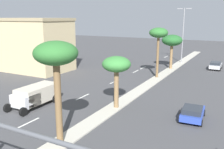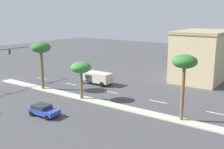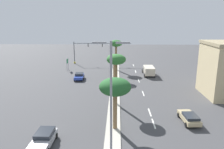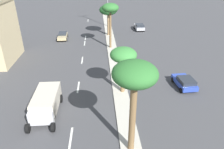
# 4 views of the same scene
# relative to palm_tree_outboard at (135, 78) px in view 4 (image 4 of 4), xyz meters

# --- Properties ---
(ground_plane) EXTENTS (160.00, 160.00, 0.00)m
(ground_plane) POSITION_rel_palm_tree_outboard_xyz_m (0.04, 16.69, -6.84)
(ground_plane) COLOR #424244
(median_curb) EXTENTS (1.80, 69.69, 0.12)m
(median_curb) POSITION_rel_palm_tree_outboard_xyz_m (0.04, 24.43, -6.78)
(median_curb) COLOR #B7B2A3
(median_curb) RESTS_ON ground
(lane_stripe_outboard) EXTENTS (0.20, 2.80, 0.01)m
(lane_stripe_outboard) POSITION_rel_palm_tree_outboard_xyz_m (-5.17, 1.61, -6.83)
(lane_stripe_outboard) COLOR silver
(lane_stripe_outboard) RESTS_ON ground
(lane_stripe_far) EXTENTS (0.20, 2.80, 0.01)m
(lane_stripe_far) POSITION_rel_palm_tree_outboard_xyz_m (-5.17, 10.52, -6.83)
(lane_stripe_far) COLOR silver
(lane_stripe_far) RESTS_ON ground
(lane_stripe_front) EXTENTS (0.20, 2.80, 0.01)m
(lane_stripe_front) POSITION_rel_palm_tree_outboard_xyz_m (-5.17, 19.06, -6.83)
(lane_stripe_front) COLOR silver
(lane_stripe_front) RESTS_ON ground
(lane_stripe_right) EXTENTS (0.20, 2.80, 0.01)m
(lane_stripe_right) POSITION_rel_palm_tree_outboard_xyz_m (-5.17, 27.44, -6.83)
(lane_stripe_right) COLOR silver
(lane_stripe_right) RESTS_ON ground
(lane_stripe_rear) EXTENTS (0.20, 2.80, 0.01)m
(lane_stripe_rear) POSITION_rel_palm_tree_outboard_xyz_m (-5.17, 31.00, -6.83)
(lane_stripe_rear) COLOR silver
(lane_stripe_rear) RESTS_ON ground
(lane_stripe_trailing) EXTENTS (0.20, 2.80, 0.01)m
(lane_stripe_trailing) POSITION_rel_palm_tree_outboard_xyz_m (-5.17, 46.61, -6.83)
(lane_stripe_trailing) COLOR silver
(lane_stripe_trailing) RESTS_ON ground
(palm_tree_outboard) EXTENTS (3.26, 3.26, 7.92)m
(palm_tree_outboard) POSITION_rel_palm_tree_outboard_xyz_m (0.00, 0.00, 0.00)
(palm_tree_outboard) COLOR brown
(palm_tree_outboard) RESTS_ON median_curb
(palm_tree_trailing) EXTENTS (3.03, 3.03, 5.58)m
(palm_tree_trailing) POSITION_rel_palm_tree_outboard_xyz_m (0.30, 9.03, -2.14)
(palm_tree_trailing) COLOR olive
(palm_tree_trailing) RESTS_ON median_curb
(palm_tree_center) EXTENTS (2.93, 2.93, 7.94)m
(palm_tree_center) POSITION_rel_palm_tree_outboard_xyz_m (-0.24, 24.49, 0.15)
(palm_tree_center) COLOR brown
(palm_tree_center) RESTS_ON median_curb
(palm_tree_far) EXTENTS (3.79, 3.79, 6.35)m
(palm_tree_far) POSITION_rel_palm_tree_outboard_xyz_m (-0.18, 32.51, -1.52)
(palm_tree_far) COLOR olive
(palm_tree_far) RESTS_ON median_curb
(sedan_tan_front) EXTENTS (2.09, 4.28, 1.24)m
(sedan_tan_front) POSITION_rel_palm_tree_outboard_xyz_m (-9.84, 30.50, -6.15)
(sedan_tan_front) COLOR tan
(sedan_tan_front) RESTS_ON ground
(sedan_silver_rear) EXTENTS (2.06, 4.28, 1.45)m
(sedan_silver_rear) POSITION_rel_palm_tree_outboard_xyz_m (7.36, 36.29, -6.06)
(sedan_silver_rear) COLOR #B2B2B7
(sedan_silver_rear) RESTS_ON ground
(sedan_blue_left) EXTENTS (2.27, 3.95, 1.37)m
(sedan_blue_left) POSITION_rel_palm_tree_outboard_xyz_m (8.22, 9.66, -6.10)
(sedan_blue_left) COLOR #2D47AD
(sedan_blue_left) RESTS_ON ground
(box_truck) EXTENTS (2.56, 6.04, 2.18)m
(box_truck) POSITION_rel_palm_tree_outboard_xyz_m (-7.99, 5.37, -5.60)
(box_truck) COLOR silver
(box_truck) RESTS_ON ground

